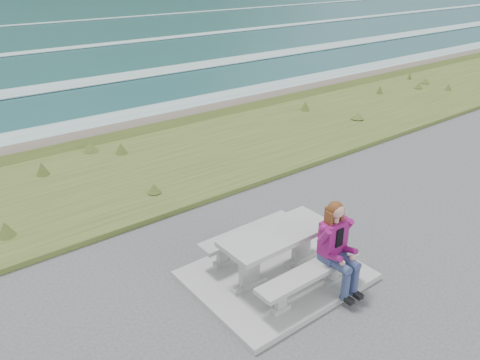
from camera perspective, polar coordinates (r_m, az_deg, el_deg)
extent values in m
cube|color=#979793|center=(7.59, 4.38, -11.53)|extent=(2.60, 2.10, 0.10)
cube|color=#979793|center=(7.25, 1.14, -12.56)|extent=(0.62, 0.12, 0.08)
cube|color=#979793|center=(7.08, 1.16, -10.67)|extent=(0.34, 0.09, 0.51)
cube|color=#979793|center=(6.91, 1.18, -8.68)|extent=(0.62, 0.12, 0.08)
cube|color=#979793|center=(7.85, 7.38, -9.50)|extent=(0.62, 0.12, 0.08)
cube|color=#979793|center=(7.68, 7.50, -7.69)|extent=(0.34, 0.09, 0.51)
cube|color=#979793|center=(7.53, 7.63, -5.80)|extent=(0.62, 0.12, 0.08)
cube|color=#979793|center=(7.16, 4.58, -6.65)|extent=(1.80, 0.75, 0.08)
cube|color=#979793|center=(6.85, 4.95, -15.35)|extent=(0.30, 0.12, 0.08)
cube|color=#979793|center=(6.75, 5.00, -14.38)|extent=(0.17, 0.09, 0.22)
cube|color=#979793|center=(6.65, 5.04, -13.39)|extent=(0.30, 0.12, 0.08)
cube|color=#979793|center=(7.47, 11.22, -11.82)|extent=(0.30, 0.12, 0.08)
cube|color=#979793|center=(7.39, 11.32, -10.89)|extent=(0.17, 0.09, 0.22)
cube|color=#979793|center=(7.30, 11.42, -9.93)|extent=(0.30, 0.12, 0.08)
cube|color=#979793|center=(6.92, 8.44, -11.10)|extent=(1.80, 0.35, 0.07)
cube|color=#979793|center=(7.70, -2.18, -10.03)|extent=(0.30, 0.12, 0.08)
cube|color=#979793|center=(7.62, -2.20, -9.11)|extent=(0.17, 0.09, 0.22)
cube|color=#979793|center=(7.53, -2.21, -8.16)|extent=(0.30, 0.12, 0.08)
cube|color=#979793|center=(8.26, 3.96, -7.36)|extent=(0.30, 0.12, 0.08)
cube|color=#979793|center=(8.18, 3.99, -6.48)|extent=(0.17, 0.09, 0.22)
cube|color=#979793|center=(8.11, 4.02, -5.58)|extent=(0.30, 0.12, 0.08)
cube|color=#979793|center=(7.77, 1.03, -6.36)|extent=(1.80, 0.35, 0.07)
cube|color=#3A5620|center=(11.29, -12.76, 0.61)|extent=(160.00, 4.50, 0.22)
cube|color=brown|center=(13.81, -18.07, 4.56)|extent=(160.00, 0.80, 2.20)
cube|color=white|center=(19.94, -23.76, 4.54)|extent=(220.00, 3.00, 0.06)
cube|color=navy|center=(7.18, 12.25, -11.25)|extent=(0.38, 0.70, 0.56)
cube|color=#84135F|center=(7.00, 11.27, -6.83)|extent=(0.41, 0.24, 0.52)
sphere|color=#DBA189|center=(6.77, 11.71, -3.66)|extent=(0.22, 0.22, 0.22)
sphere|color=#5F2E15|center=(6.78, 11.57, -3.51)|extent=(0.24, 0.24, 0.24)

